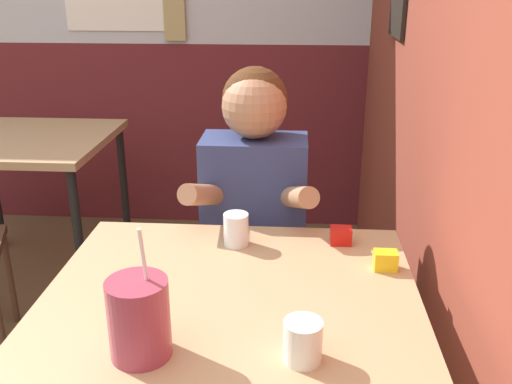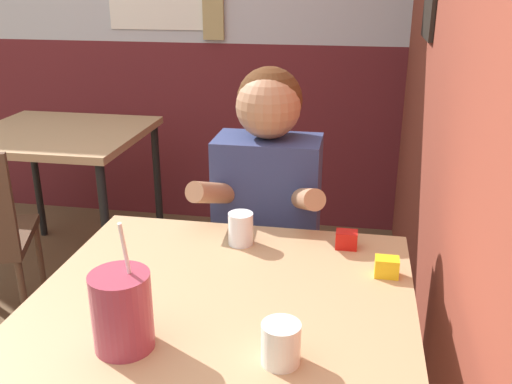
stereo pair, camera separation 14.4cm
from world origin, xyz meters
name	(u,v)px [view 2 (the right image)]	position (x,y,z in m)	size (l,w,h in m)	color
brick_wall_right	(453,14)	(1.27, 1.26, 1.35)	(0.08, 4.52, 2.70)	brown
main_table	(224,320)	(0.69, 0.39, 0.68)	(0.91, 0.81, 0.75)	tan
background_table	(60,147)	(-0.46, 1.74, 0.67)	(0.82, 0.76, 0.75)	tan
person_seated	(267,237)	(0.71, 0.96, 0.64)	(0.42, 0.41, 1.21)	navy
cocktail_pitcher	(122,311)	(0.54, 0.16, 0.84)	(0.12, 0.12, 0.29)	#99384C
glass_near_pitcher	(241,229)	(0.68, 0.67, 0.80)	(0.07, 0.07, 0.09)	silver
glass_center	(281,343)	(0.86, 0.16, 0.80)	(0.08, 0.08, 0.09)	silver
condiment_ketchup	(346,240)	(0.97, 0.69, 0.78)	(0.06, 0.04, 0.05)	#B7140F
condiment_mustard	(387,267)	(1.08, 0.55, 0.78)	(0.06, 0.04, 0.05)	yellow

